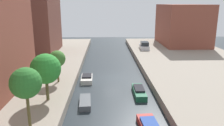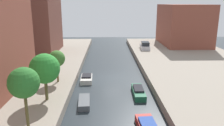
{
  "view_description": "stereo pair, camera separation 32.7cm",
  "coord_description": "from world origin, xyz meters",
  "px_view_note": "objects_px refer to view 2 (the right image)",
  "views": [
    {
      "loc": [
        -1.01,
        -32.5,
        10.93
      ],
      "look_at": [
        0.14,
        2.83,
        1.55
      ],
      "focal_mm": 36.44,
      "sensor_mm": 36.0,
      "label": 1
    },
    {
      "loc": [
        -0.68,
        -32.5,
        10.93
      ],
      "look_at": [
        0.14,
        2.83,
        1.55
      ],
      "focal_mm": 36.44,
      "sensor_mm": 36.0,
      "label": 2
    }
  ],
  "objects_px": {
    "parked_car": "(145,46)",
    "moored_boat_left_2": "(87,79)",
    "low_block_right": "(183,25)",
    "street_tree_0": "(24,83)",
    "moored_boat_right_1": "(147,126)",
    "moored_boat_right_2": "(138,92)",
    "street_tree_1": "(45,69)",
    "moored_boat_left_1": "(84,102)",
    "street_tree_2": "(57,59)"
  },
  "relations": [
    {
      "from": "parked_car",
      "to": "moored_boat_left_1",
      "type": "bearing_deg",
      "value": -112.76
    },
    {
      "from": "low_block_right",
      "to": "moored_boat_left_2",
      "type": "relative_size",
      "value": 4.32
    },
    {
      "from": "street_tree_1",
      "to": "moored_boat_left_1",
      "type": "distance_m",
      "value": 5.66
    },
    {
      "from": "moored_boat_left_1",
      "to": "street_tree_1",
      "type": "bearing_deg",
      "value": -169.18
    },
    {
      "from": "moored_boat_left_2",
      "to": "moored_boat_right_2",
      "type": "distance_m",
      "value": 8.54
    },
    {
      "from": "street_tree_1",
      "to": "moored_boat_right_1",
      "type": "xyz_separation_m",
      "value": [
        9.93,
        -4.51,
        -4.03
      ]
    },
    {
      "from": "moored_boat_right_2",
      "to": "street_tree_0",
      "type": "bearing_deg",
      "value": -137.72
    },
    {
      "from": "parked_car",
      "to": "street_tree_2",
      "type": "bearing_deg",
      "value": -124.96
    },
    {
      "from": "street_tree_1",
      "to": "moored_boat_left_1",
      "type": "relative_size",
      "value": 1.38
    },
    {
      "from": "moored_boat_right_2",
      "to": "moored_boat_left_2",
      "type": "bearing_deg",
      "value": 142.47
    },
    {
      "from": "moored_boat_left_1",
      "to": "street_tree_0",
      "type": "bearing_deg",
      "value": -120.07
    },
    {
      "from": "street_tree_0",
      "to": "moored_boat_right_2",
      "type": "distance_m",
      "value": 14.55
    },
    {
      "from": "street_tree_0",
      "to": "parked_car",
      "type": "bearing_deg",
      "value": 65.69
    },
    {
      "from": "parked_car",
      "to": "street_tree_0",
      "type": "bearing_deg",
      "value": -114.31
    },
    {
      "from": "low_block_right",
      "to": "parked_car",
      "type": "distance_m",
      "value": 12.63
    },
    {
      "from": "street_tree_0",
      "to": "moored_boat_right_1",
      "type": "bearing_deg",
      "value": 8.01
    },
    {
      "from": "moored_boat_right_1",
      "to": "moored_boat_left_2",
      "type": "bearing_deg",
      "value": 116.37
    },
    {
      "from": "street_tree_0",
      "to": "parked_car",
      "type": "relative_size",
      "value": 1.15
    },
    {
      "from": "low_block_right",
      "to": "moored_boat_right_2",
      "type": "distance_m",
      "value": 33.59
    },
    {
      "from": "parked_car",
      "to": "moored_boat_right_2",
      "type": "relative_size",
      "value": 1.01
    },
    {
      "from": "low_block_right",
      "to": "street_tree_0",
      "type": "bearing_deg",
      "value": -122.77
    },
    {
      "from": "street_tree_1",
      "to": "moored_boat_right_2",
      "type": "distance_m",
      "value": 11.48
    },
    {
      "from": "street_tree_0",
      "to": "moored_boat_left_1",
      "type": "distance_m",
      "value": 8.98
    },
    {
      "from": "parked_car",
      "to": "moored_boat_left_2",
      "type": "relative_size",
      "value": 1.32
    },
    {
      "from": "moored_boat_left_2",
      "to": "moored_boat_right_1",
      "type": "bearing_deg",
      "value": -63.63
    },
    {
      "from": "moored_boat_right_2",
      "to": "street_tree_2",
      "type": "bearing_deg",
      "value": 167.21
    },
    {
      "from": "street_tree_2",
      "to": "moored_boat_right_1",
      "type": "bearing_deg",
      "value": -45.79
    },
    {
      "from": "parked_car",
      "to": "moored_boat_right_2",
      "type": "height_order",
      "value": "parked_car"
    },
    {
      "from": "low_block_right",
      "to": "parked_car",
      "type": "relative_size",
      "value": 3.28
    },
    {
      "from": "moored_boat_left_2",
      "to": "moored_boat_right_1",
      "type": "height_order",
      "value": "moored_boat_left_2"
    },
    {
      "from": "moored_boat_left_2",
      "to": "moored_boat_right_1",
      "type": "xyz_separation_m",
      "value": [
        6.49,
        -13.1,
        -0.01
      ]
    },
    {
      "from": "low_block_right",
      "to": "moored_boat_right_1",
      "type": "bearing_deg",
      "value": -111.95
    },
    {
      "from": "street_tree_2",
      "to": "street_tree_1",
      "type": "bearing_deg",
      "value": -90.0
    },
    {
      "from": "street_tree_0",
      "to": "street_tree_1",
      "type": "bearing_deg",
      "value": 90.0
    },
    {
      "from": "street_tree_0",
      "to": "moored_boat_left_2",
      "type": "relative_size",
      "value": 1.51
    },
    {
      "from": "parked_car",
      "to": "moored_boat_right_1",
      "type": "height_order",
      "value": "parked_car"
    },
    {
      "from": "low_block_right",
      "to": "parked_car",
      "type": "bearing_deg",
      "value": -149.07
    },
    {
      "from": "parked_car",
      "to": "moored_boat_left_1",
      "type": "height_order",
      "value": "parked_car"
    },
    {
      "from": "street_tree_0",
      "to": "moored_boat_left_2",
      "type": "height_order",
      "value": "street_tree_0"
    },
    {
      "from": "parked_car",
      "to": "moored_boat_left_2",
      "type": "height_order",
      "value": "parked_car"
    },
    {
      "from": "street_tree_2",
      "to": "moored_boat_left_2",
      "type": "distance_m",
      "value": 5.8
    },
    {
      "from": "low_block_right",
      "to": "moored_boat_right_2",
      "type": "bearing_deg",
      "value": -116.6
    },
    {
      "from": "moored_boat_right_1",
      "to": "street_tree_1",
      "type": "bearing_deg",
      "value": 155.6
    },
    {
      "from": "street_tree_1",
      "to": "moored_boat_left_2",
      "type": "xyz_separation_m",
      "value": [
        3.44,
        8.59,
        -4.02
      ]
    },
    {
      "from": "street_tree_0",
      "to": "moored_boat_right_2",
      "type": "relative_size",
      "value": 1.16
    },
    {
      "from": "moored_boat_right_1",
      "to": "moored_boat_right_2",
      "type": "distance_m",
      "value": 7.9
    },
    {
      "from": "moored_boat_right_1",
      "to": "moored_boat_right_2",
      "type": "relative_size",
      "value": 0.81
    },
    {
      "from": "moored_boat_left_2",
      "to": "low_block_right",
      "type": "bearing_deg",
      "value": 48.51
    },
    {
      "from": "street_tree_0",
      "to": "moored_boat_left_2",
      "type": "xyz_separation_m",
      "value": [
        3.44,
        14.5,
        -4.6
      ]
    },
    {
      "from": "moored_boat_right_1",
      "to": "moored_boat_right_2",
      "type": "xyz_separation_m",
      "value": [
        0.28,
        7.89,
        0.03
      ]
    }
  ]
}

